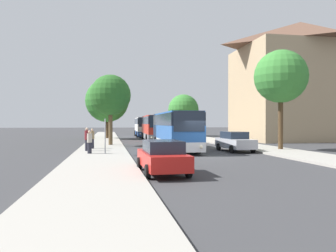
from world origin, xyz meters
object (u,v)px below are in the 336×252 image
Objects in this scene: parked_car_right_near at (235,141)px; pedestrian_walking_back at (92,138)px; bus_front at (175,130)px; tree_right_near at (281,77)px; bus_rear at (144,127)px; bus_middle at (154,127)px; tree_left_far at (107,101)px; pedestrian_waiting_near at (87,139)px; tree_left_near at (110,95)px; bus_stop_sign at (105,132)px; pedestrian_waiting_far at (90,142)px; parked_car_left_curb at (162,156)px; parked_car_right_far at (181,134)px; tree_right_mid at (183,110)px.

parked_car_right_near is 12.03m from pedestrian_walking_back.
bus_front is 1.34× the size of tree_right_near.
bus_rear is 28.61m from pedestrian_walking_back.
tree_left_far is at bearing 138.65° from bus_middle.
pedestrian_waiting_near is 16.74m from tree_right_near.
pedestrian_waiting_near is 0.26× the size of tree_left_near.
bus_stop_sign is 1.52× the size of pedestrian_waiting_far.
bus_middle is 6.49× the size of pedestrian_walking_back.
bus_rear is at bearing 51.61° from tree_left_far.
bus_rear reaches higher than parked_car_right_near.
parked_car_right_far is at bearing 74.31° from parked_car_left_curb.
bus_stop_sign is at bearing 5.46° from parked_car_right_near.
bus_rear reaches higher than bus_front.
tree_left_far reaches higher than parked_car_right_far.
tree_left_far is at bearing -68.37° from parked_car_right_near.
parked_car_left_curb is 1.14× the size of parked_car_right_far.
pedestrian_walking_back is (-11.70, -17.56, 0.23)m from parked_car_right_far.
parked_car_left_curb is 0.55× the size of tree_right_near.
tree_left_near is (-5.75, -9.48, 3.37)m from bus_middle.
pedestrian_waiting_near is (-7.62, -16.48, -0.68)m from bus_middle.
tree_left_far reaches higher than tree_right_mid.
parked_car_left_curb is (-3.18, -12.68, -0.93)m from bus_front.
parked_car_right_near is 2.46× the size of pedestrian_waiting_near.
pedestrian_walking_back is at bearing 41.28° from pedestrian_waiting_far.
tree_right_near reaches higher than pedestrian_waiting_far.
bus_front is at bearing -74.57° from tree_left_far.
tree_right_mid is at bearing 47.06° from pedestrian_waiting_near.
tree_left_near reaches higher than parked_car_left_curb.
pedestrian_waiting_near is (-11.99, -19.92, 0.29)m from parked_car_right_far.
bus_middle is 2.75× the size of parked_car_right_far.
tree_left_near reaches higher than pedestrian_waiting_near.
bus_rear is at bearing 4.82° from pedestrian_walking_back.
parked_car_left_curb is 14.36m from pedestrian_walking_back.
bus_front is 1.52× the size of tree_right_mid.
parked_car_left_curb is at bearing -116.77° from pedestrian_waiting_far.
tree_right_mid reaches higher than parked_car_left_curb.
tree_left_near reaches higher than bus_front.
tree_left_near is at bearing 87.33° from bus_stop_sign.
bus_middle reaches higher than bus_stop_sign.
parked_car_left_curb is at bearing 79.27° from parked_car_right_far.
bus_stop_sign is at bearing -76.91° from pedestrian_waiting_near.
bus_stop_sign reaches higher than pedestrian_waiting_far.
parked_car_right_near is 0.64× the size of tree_left_near.
parked_car_left_curb is 32.39m from parked_car_right_far.
tree_left_near is (1.87, 6.99, 4.05)m from pedestrian_waiting_near.
tree_left_near is 0.96× the size of tree_right_mid.
pedestrian_walking_back is (-7.33, -14.12, -0.74)m from bus_middle.
bus_front is 2.42× the size of parked_car_left_curb.
bus_middle is (0.34, 15.29, 0.03)m from bus_front.
pedestrian_waiting_far reaches higher than parked_car_right_near.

